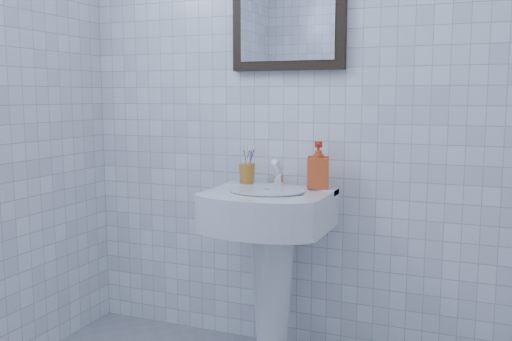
% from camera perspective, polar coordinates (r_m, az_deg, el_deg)
% --- Properties ---
extents(wall_back, '(2.20, 0.02, 2.50)m').
position_cam_1_polar(wall_back, '(2.47, 5.85, 10.19)').
color(wall_back, silver).
rests_on(wall_back, ground).
extents(washbasin, '(0.49, 0.36, 0.76)m').
position_cam_1_polar(washbasin, '(2.38, 1.48, -7.68)').
color(washbasin, white).
rests_on(washbasin, ground).
extents(faucet, '(0.05, 0.10, 0.12)m').
position_cam_1_polar(faucet, '(2.40, 2.26, -0.47)').
color(faucet, white).
rests_on(faucet, washbasin).
extents(toothbrush_cup, '(0.08, 0.08, 0.09)m').
position_cam_1_polar(toothbrush_cup, '(2.47, -0.93, -0.31)').
color(toothbrush_cup, '#BF7926').
rests_on(toothbrush_cup, washbasin).
extents(soap_dispenser, '(0.10, 0.11, 0.19)m').
position_cam_1_polar(soap_dispenser, '(2.36, 6.24, 0.55)').
color(soap_dispenser, red).
rests_on(soap_dispenser, washbasin).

